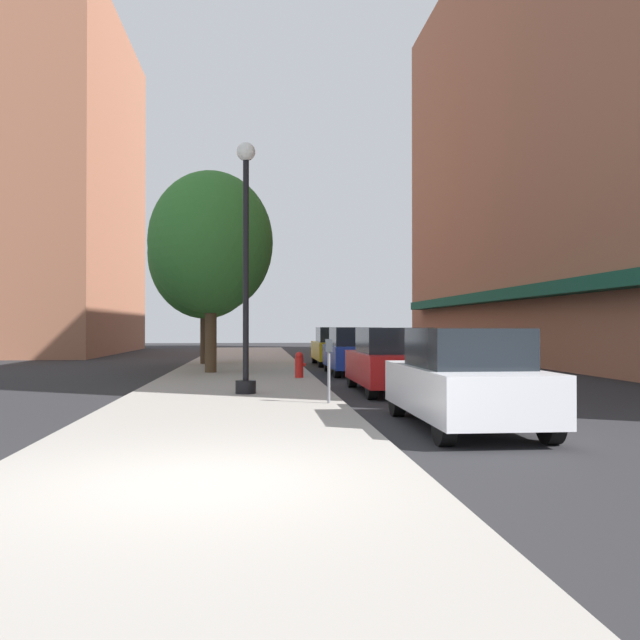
% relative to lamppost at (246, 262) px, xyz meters
% --- Properties ---
extents(ground_plane, '(90.00, 90.00, 0.00)m').
position_rel_lamppost_xyz_m(ground_plane, '(3.67, 9.02, -3.20)').
color(ground_plane, '#232326').
extents(sidewalk_slab, '(4.80, 50.00, 0.12)m').
position_rel_lamppost_xyz_m(sidewalk_slab, '(-0.33, 10.02, -3.14)').
color(sidewalk_slab, gray).
rests_on(sidewalk_slab, ground).
extents(building_right_brick, '(6.80, 40.00, 22.35)m').
position_rel_lamppost_xyz_m(building_right_brick, '(14.67, 13.02, 7.95)').
color(building_right_brick, '#9E6047').
rests_on(building_right_brick, ground).
extents(building_far_background, '(6.80, 18.00, 21.00)m').
position_rel_lamppost_xyz_m(building_far_background, '(-11.34, 28.02, 7.28)').
color(building_far_background, '#9E6047').
rests_on(building_far_background, ground).
extents(lamppost, '(0.48, 0.48, 5.90)m').
position_rel_lamppost_xyz_m(lamppost, '(0.00, 0.00, 0.00)').
color(lamppost, black).
rests_on(lamppost, sidewalk_slab).
extents(fire_hydrant, '(0.33, 0.26, 0.79)m').
position_rel_lamppost_xyz_m(fire_hydrant, '(1.55, 4.77, -2.68)').
color(fire_hydrant, red).
rests_on(fire_hydrant, sidewalk_slab).
extents(parking_meter_near, '(0.14, 0.09, 1.31)m').
position_rel_lamppost_xyz_m(parking_meter_near, '(1.72, -2.19, -2.25)').
color(parking_meter_near, slate).
rests_on(parking_meter_near, sidewalk_slab).
extents(tree_near, '(4.75, 4.75, 7.37)m').
position_rel_lamppost_xyz_m(tree_near, '(-1.93, 12.92, 1.54)').
color(tree_near, '#422D1E').
rests_on(tree_near, sidewalk_slab).
extents(tree_mid, '(4.26, 4.26, 6.91)m').
position_rel_lamppost_xyz_m(tree_mid, '(-1.32, 7.48, 1.36)').
color(tree_mid, '#4C3823').
rests_on(tree_mid, sidewalk_slab).
extents(car_white, '(1.80, 4.30, 1.66)m').
position_rel_lamppost_xyz_m(car_white, '(3.67, -5.01, -2.39)').
color(car_white, black).
rests_on(car_white, ground).
extents(car_red, '(1.80, 4.30, 1.66)m').
position_rel_lamppost_xyz_m(car_red, '(3.67, 1.04, -2.39)').
color(car_red, black).
rests_on(car_red, ground).
extents(car_blue, '(1.80, 4.30, 1.66)m').
position_rel_lamppost_xyz_m(car_blue, '(3.67, 7.66, -2.39)').
color(car_blue, black).
rests_on(car_blue, ground).
extents(car_yellow, '(1.80, 4.30, 1.66)m').
position_rel_lamppost_xyz_m(car_yellow, '(3.67, 13.33, -2.39)').
color(car_yellow, black).
rests_on(car_yellow, ground).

